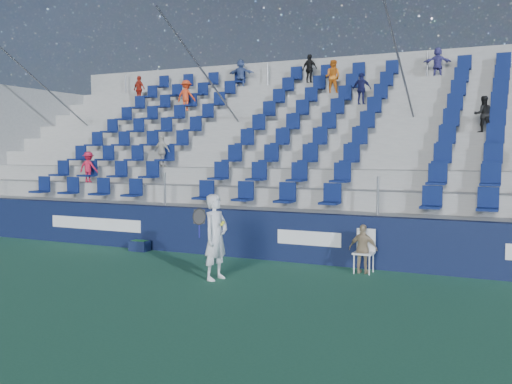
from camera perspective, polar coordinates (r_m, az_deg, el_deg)
ground at (r=11.79m, az=-6.77°, el=-9.11°), size 70.00×70.00×0.00m
sponsor_wall at (r=14.40m, az=-0.12°, el=-4.26°), size 24.00×0.32×1.20m
grandstand at (r=18.99m, az=6.46°, el=2.37°), size 24.00×8.17×6.63m
tennis_player at (r=11.97m, az=-4.05°, el=-4.50°), size 0.69×0.72×1.80m
line_judge_chair at (r=12.95m, az=10.84°, el=-5.49°), size 0.43×0.44×0.97m
line_judge at (r=12.81m, az=10.67°, el=-5.62°), size 0.64×0.27×1.09m
ball_bin at (r=15.79m, az=-11.55°, el=-5.23°), size 0.52×0.35×0.29m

